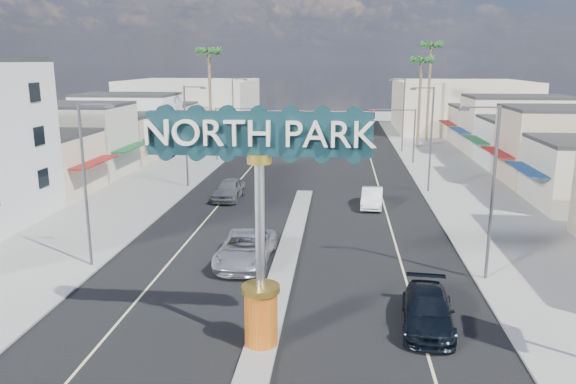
% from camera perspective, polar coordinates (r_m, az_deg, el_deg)
% --- Properties ---
extents(ground, '(160.00, 160.00, 0.00)m').
position_cam_1_polar(ground, '(49.46, 1.80, 0.22)').
color(ground, gray).
rests_on(ground, ground).
extents(road, '(20.00, 120.00, 0.01)m').
position_cam_1_polar(road, '(49.46, 1.81, 0.22)').
color(road, black).
rests_on(road, ground).
extents(median_island, '(1.30, 30.00, 0.16)m').
position_cam_1_polar(median_island, '(34.08, 0.11, -5.67)').
color(median_island, gray).
rests_on(median_island, ground).
extents(sidewalk_left, '(8.00, 120.00, 0.12)m').
position_cam_1_polar(sidewalk_left, '(52.19, -13.72, 0.60)').
color(sidewalk_left, gray).
rests_on(sidewalk_left, ground).
extents(sidewalk_right, '(8.00, 120.00, 0.12)m').
position_cam_1_polar(sidewalk_right, '(50.58, 17.84, -0.06)').
color(sidewalk_right, gray).
rests_on(sidewalk_right, ground).
extents(storefront_row_left, '(12.00, 42.00, 6.00)m').
position_cam_1_polar(storefront_row_left, '(67.28, -18.39, 5.61)').
color(storefront_row_left, beige).
rests_on(storefront_row_left, ground).
extents(storefront_row_right, '(12.00, 42.00, 6.00)m').
position_cam_1_polar(storefront_row_right, '(65.14, 24.26, 4.89)').
color(storefront_row_right, '#B7B29E').
rests_on(storefront_row_right, ground).
extents(backdrop_far_left, '(20.00, 20.00, 8.00)m').
position_cam_1_polar(backdrop_far_left, '(96.66, -9.73, 8.79)').
color(backdrop_far_left, '#B7B29E').
rests_on(backdrop_far_left, ground).
extents(backdrop_far_right, '(20.00, 20.00, 8.00)m').
position_cam_1_polar(backdrop_far_right, '(95.31, 17.06, 8.34)').
color(backdrop_far_right, beige).
rests_on(backdrop_far_right, ground).
extents(gateway_sign, '(8.20, 1.50, 9.15)m').
position_cam_1_polar(gateway_sign, '(20.95, -2.90, -1.09)').
color(gateway_sign, red).
rests_on(gateway_sign, median_island).
extents(traffic_signal_left, '(5.09, 0.45, 6.00)m').
position_cam_1_polar(traffic_signal_left, '(63.65, -5.70, 6.97)').
color(traffic_signal_left, '#47474C').
rests_on(traffic_signal_left, ground).
extents(traffic_signal_right, '(5.09, 0.45, 6.00)m').
position_cam_1_polar(traffic_signal_right, '(62.79, 11.10, 6.71)').
color(traffic_signal_right, '#47474C').
rests_on(traffic_signal_right, ground).
extents(streetlight_l_near, '(2.03, 0.22, 9.00)m').
position_cam_1_polar(streetlight_l_near, '(31.71, -19.72, 1.45)').
color(streetlight_l_near, '#47474C').
rests_on(streetlight_l_near, ground).
extents(streetlight_l_mid, '(2.03, 0.22, 9.00)m').
position_cam_1_polar(streetlight_l_mid, '(50.30, -10.17, 6.10)').
color(streetlight_l_mid, '#47474C').
rests_on(streetlight_l_mid, ground).
extents(streetlight_l_far, '(2.03, 0.22, 9.00)m').
position_cam_1_polar(streetlight_l_far, '(71.63, -5.48, 8.30)').
color(streetlight_l_far, '#47474C').
rests_on(streetlight_l_far, ground).
extents(streetlight_r_near, '(2.03, 0.22, 9.00)m').
position_cam_1_polar(streetlight_r_near, '(29.71, 19.83, 0.70)').
color(streetlight_r_near, '#47474C').
rests_on(streetlight_r_near, ground).
extents(streetlight_r_mid, '(2.03, 0.22, 9.00)m').
position_cam_1_polar(streetlight_r_mid, '(49.06, 14.16, 5.73)').
color(streetlight_r_mid, '#47474C').
rests_on(streetlight_r_mid, ground).
extents(streetlight_r_far, '(2.03, 0.22, 9.00)m').
position_cam_1_polar(streetlight_r_far, '(70.77, 11.53, 8.04)').
color(streetlight_r_far, '#47474C').
rests_on(streetlight_r_far, ground).
extents(palm_left_far, '(2.60, 2.60, 13.10)m').
position_cam_1_polar(palm_left_far, '(69.96, -8.04, 13.39)').
color(palm_left_far, brown).
rests_on(palm_left_far, ground).
extents(palm_right_mid, '(2.60, 2.60, 12.10)m').
position_cam_1_polar(palm_right_mid, '(74.79, 13.40, 12.46)').
color(palm_right_mid, brown).
rests_on(palm_right_mid, ground).
extents(palm_right_far, '(2.60, 2.60, 14.10)m').
position_cam_1_polar(palm_right_far, '(81.03, 14.33, 13.70)').
color(palm_right_far, brown).
rests_on(palm_right_far, ground).
extents(suv_left, '(2.97, 6.17, 1.70)m').
position_cam_1_polar(suv_left, '(31.61, -4.34, -5.76)').
color(suv_left, '#BAB9BF').
rests_on(suv_left, ground).
extents(suv_right, '(2.60, 5.36, 1.50)m').
position_cam_1_polar(suv_right, '(25.07, 14.00, -11.59)').
color(suv_right, black).
rests_on(suv_right, ground).
extents(car_parked_left, '(2.23, 5.06, 1.69)m').
position_cam_1_polar(car_parked_left, '(46.10, -6.00, 0.27)').
color(car_parked_left, slate).
rests_on(car_parked_left, ground).
extents(car_parked_right, '(1.93, 4.62, 1.48)m').
position_cam_1_polar(car_parked_right, '(44.00, 8.53, -0.57)').
color(car_parked_right, white).
rests_on(car_parked_right, ground).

